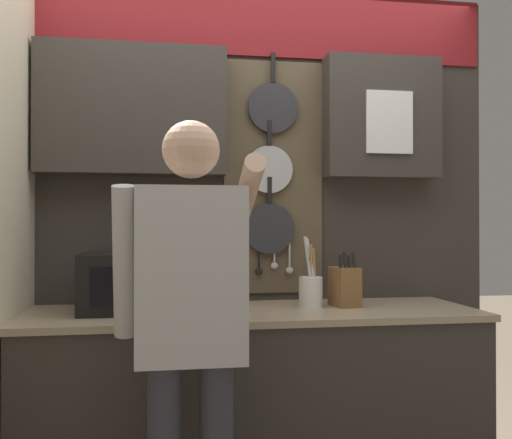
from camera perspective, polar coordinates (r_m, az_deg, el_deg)
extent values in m
cube|color=#38332D|center=(2.77, -0.22, -18.58)|extent=(2.04, 0.63, 0.87)
cube|color=tan|center=(2.67, -0.22, -9.32)|extent=(2.07, 0.66, 0.03)
cube|color=#38332D|center=(2.97, -1.24, -1.17)|extent=(2.64, 0.04, 2.52)
cube|color=maroon|center=(3.12, -1.16, 19.16)|extent=(2.60, 0.02, 0.35)
cube|color=#38332D|center=(2.90, -12.24, 10.63)|extent=(0.91, 0.16, 0.63)
cube|color=#38332D|center=(3.11, 12.41, 9.87)|extent=(0.61, 0.16, 0.63)
cube|color=brown|center=(2.98, 1.75, 4.31)|extent=(0.52, 0.01, 1.21)
cylinder|color=#2D2D33|center=(3.00, 1.71, 11.09)|extent=(0.26, 0.02, 0.26)
cube|color=black|center=(3.04, 1.73, 14.93)|extent=(0.02, 0.02, 0.15)
cylinder|color=#B7B7BC|center=(2.95, 1.33, 5.03)|extent=(0.24, 0.02, 0.24)
cube|color=black|center=(2.97, 1.35, 8.66)|extent=(0.02, 0.02, 0.13)
cylinder|color=#2D2D33|center=(2.93, 1.34, -0.91)|extent=(0.26, 0.02, 0.26)
cube|color=black|center=(2.93, 1.36, 2.96)|extent=(0.02, 0.02, 0.14)
cylinder|color=black|center=(2.93, 0.30, -2.79)|extent=(0.01, 0.01, 0.23)
ellipsoid|color=black|center=(2.93, 0.30, -5.23)|extent=(0.04, 0.01, 0.04)
cylinder|color=silver|center=(2.94, 1.85, -2.51)|extent=(0.01, 0.01, 0.20)
ellipsoid|color=silver|center=(2.95, 1.85, -4.64)|extent=(0.04, 0.01, 0.03)
cylinder|color=silver|center=(2.96, 3.38, -2.73)|extent=(0.01, 0.01, 0.22)
ellipsoid|color=silver|center=(2.97, 3.38, -5.09)|extent=(0.04, 0.01, 0.03)
cube|color=white|center=(3.02, 13.20, 9.46)|extent=(0.25, 0.02, 0.32)
cube|color=black|center=(2.65, -11.35, -6.16)|extent=(0.54, 0.35, 0.26)
cube|color=black|center=(2.48, -12.87, -6.56)|extent=(0.29, 0.01, 0.16)
cube|color=#333338|center=(2.48, -7.12, -6.57)|extent=(0.12, 0.01, 0.20)
cube|color=brown|center=(2.79, 8.85, -6.66)|extent=(0.13, 0.16, 0.19)
cylinder|color=black|center=(2.74, 8.41, -4.16)|extent=(0.02, 0.03, 0.06)
cylinder|color=black|center=(2.75, 8.85, -4.00)|extent=(0.02, 0.03, 0.08)
cylinder|color=black|center=(2.75, 9.29, -4.18)|extent=(0.02, 0.03, 0.06)
cylinder|color=black|center=(2.76, 9.72, -4.04)|extent=(0.02, 0.03, 0.07)
cylinder|color=white|center=(2.75, 5.49, -7.23)|extent=(0.11, 0.11, 0.14)
cylinder|color=silver|center=(2.73, 5.30, -4.61)|extent=(0.05, 0.03, 0.28)
cylinder|color=tan|center=(2.73, 5.50, -5.02)|extent=(0.02, 0.05, 0.24)
cylinder|color=red|center=(2.76, 5.55, -4.72)|extent=(0.03, 0.06, 0.27)
cylinder|color=silver|center=(2.73, 5.43, -5.59)|extent=(0.05, 0.03, 0.19)
cylinder|color=black|center=(2.74, 5.45, -5.64)|extent=(0.04, 0.02, 0.18)
cylinder|color=tan|center=(2.76, 5.61, -5.51)|extent=(0.02, 0.04, 0.19)
cylinder|color=silver|center=(2.73, 5.58, -4.68)|extent=(0.05, 0.04, 0.27)
cylinder|color=tan|center=(2.74, 5.86, -5.19)|extent=(0.03, 0.02, 0.22)
cube|color=#BCBCBC|center=(2.02, -6.53, -5.45)|extent=(0.38, 0.22, 0.61)
sphere|color=#DBAD8E|center=(2.03, -6.51, 6.96)|extent=(0.20, 0.20, 0.20)
cylinder|color=#BCBCBC|center=(2.05, -13.02, -4.20)|extent=(0.08, 0.21, 0.55)
cylinder|color=#DBAD8E|center=(2.28, -1.04, 2.29)|extent=(0.08, 0.53, 0.30)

